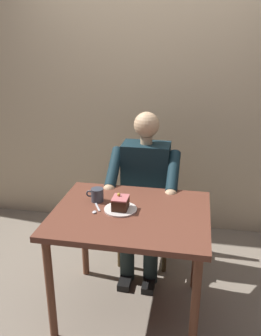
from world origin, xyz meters
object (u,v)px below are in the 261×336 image
(chair, at_px, (147,200))
(seated_person, at_px, (144,191))
(cake_slice, at_px, (120,203))
(coffee_cup, at_px, (97,195))
(dining_table, at_px, (131,226))
(dessert_spoon, at_px, (96,210))

(chair, relative_size, seated_person, 0.72)
(cake_slice, bearing_deg, chair, -95.32)
(seated_person, xyz_separation_m, cake_slice, (0.07, 0.54, 0.16))
(chair, bearing_deg, coffee_cup, 68.53)
(dining_table, relative_size, seated_person, 0.77)
(dining_table, bearing_deg, dessert_spoon, 5.74)
(seated_person, relative_size, dessert_spoon, 8.96)
(coffee_cup, relative_size, dessert_spoon, 0.84)
(dining_table, height_order, seated_person, seated_person)
(dining_table, relative_size, chair, 1.07)
(chair, xyz_separation_m, cake_slice, (0.07, 0.71, 0.31))
(chair, xyz_separation_m, dessert_spoon, (0.22, 0.75, 0.27))
(coffee_cup, bearing_deg, seated_person, -118.56)
(chair, relative_size, cake_slice, 7.92)
(dining_table, xyz_separation_m, coffee_cup, (0.24, -0.11, 0.14))
(dining_table, height_order, chair, chair)
(seated_person, bearing_deg, coffee_cup, 61.44)
(seated_person, height_order, dessert_spoon, seated_person)
(seated_person, xyz_separation_m, dessert_spoon, (0.22, 0.58, 0.11))
(dessert_spoon, bearing_deg, cake_slice, -166.83)
(seated_person, bearing_deg, dining_table, 90.00)
(dessert_spoon, bearing_deg, dining_table, -174.26)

